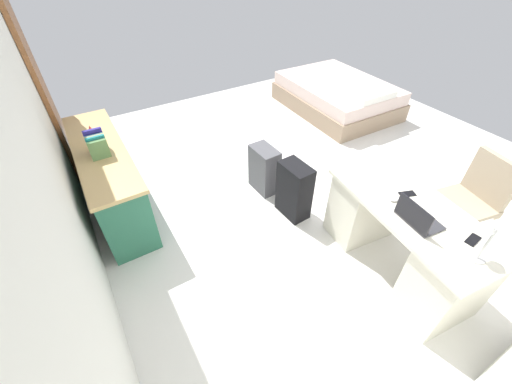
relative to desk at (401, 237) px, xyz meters
The scene contains 16 objects.
ground_plane 1.47m from the desk, ahead, with size 6.18×6.18×0.00m, color silver.
wall_back 2.90m from the desk, 59.40° to the left, with size 4.92×0.10×2.59m, color silver.
door_wooden 4.08m from the desk, 34.68° to the left, with size 0.88×0.05×2.04m, color brown.
desk is the anchor object (origin of this frame).
office_chair 0.82m from the desk, 94.94° to the right, with size 0.55×0.55×0.94m.
credenza 2.98m from the desk, 41.99° to the left, with size 1.80×0.48×0.76m.
bed 3.31m from the desk, 33.29° to the right, with size 1.94×1.46×0.58m.
suitcase_black 1.13m from the desk, 18.98° to the left, with size 0.36×0.22×0.64m, color black.
suitcase_spare_grey 1.65m from the desk, 14.32° to the left, with size 0.36×0.22×0.56m, color #4C4C51.
laptop 0.44m from the desk, 128.13° to the left, with size 0.33×0.26×0.21m.
computer_mouse 0.40m from the desk, 21.95° to the left, with size 0.06×0.10×0.03m, color white.
cell_phone_near_laptop 0.57m from the desk, behind, with size 0.07×0.14×0.01m, color black.
cell_phone_by_mouse 0.40m from the desk, 31.25° to the right, with size 0.07×0.14×0.01m, color black.
desk_lamp 0.80m from the desk, behind, with size 0.16×0.11×0.34m.
book_row 2.94m from the desk, 43.37° to the left, with size 0.23×0.17×0.23m.
figurine_small 3.25m from the desk, 38.21° to the left, with size 0.08×0.08×0.11m, color red.
Camera 1 is at (-2.31, 2.26, 2.49)m, focal length 22.19 mm.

